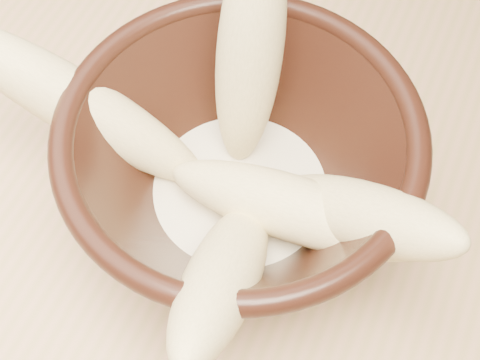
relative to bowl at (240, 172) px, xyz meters
name	(u,v)px	position (x,y,z in m)	size (l,w,h in m)	color
bowl	(240,172)	(0.00, 0.00, 0.00)	(0.23, 0.23, 0.13)	black
milk_puddle	(240,194)	(0.00, 0.00, -0.03)	(0.13, 0.13, 0.02)	beige
banana_upright	(250,55)	(-0.02, 0.05, 0.06)	(0.04, 0.04, 0.17)	tan
banana_left	(81,106)	(-0.11, -0.01, 0.03)	(0.04, 0.04, 0.19)	tan
banana_right	(357,214)	(0.08, -0.01, 0.02)	(0.04, 0.04, 0.16)	tan
banana_across	(294,209)	(0.04, -0.01, 0.01)	(0.04, 0.04, 0.17)	tan
banana_front	(223,276)	(0.02, -0.08, 0.02)	(0.04, 0.04, 0.17)	tan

